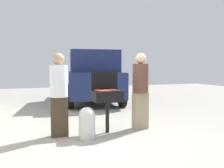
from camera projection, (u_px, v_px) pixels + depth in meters
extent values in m
plane|color=#9E998E|center=(114.00, 136.00, 4.56)|extent=(24.00, 24.00, 0.00)
cylinder|color=black|center=(107.00, 117.00, 4.77)|extent=(0.08, 0.08, 0.67)
cube|color=black|center=(107.00, 96.00, 4.74)|extent=(0.60, 0.44, 0.22)
cube|color=black|center=(104.00, 81.00, 4.92)|extent=(0.60, 0.05, 0.42)
cylinder|color=#C6593D|center=(98.00, 90.00, 4.76)|extent=(0.13, 0.04, 0.03)
cylinder|color=#B74C33|center=(106.00, 90.00, 4.75)|extent=(0.13, 0.03, 0.03)
cylinder|color=#AD4228|center=(101.00, 91.00, 4.64)|extent=(0.13, 0.04, 0.03)
cylinder|color=#C6593D|center=(108.00, 91.00, 4.63)|extent=(0.13, 0.03, 0.03)
cylinder|color=#B74C33|center=(105.00, 90.00, 4.80)|extent=(0.13, 0.04, 0.03)
cylinder|color=#AD4228|center=(110.00, 90.00, 4.88)|extent=(0.13, 0.03, 0.03)
cylinder|color=#AD4228|center=(100.00, 91.00, 4.67)|extent=(0.13, 0.04, 0.03)
cylinder|color=#B74C33|center=(98.00, 90.00, 4.73)|extent=(0.13, 0.03, 0.03)
cylinder|color=#AD4228|center=(97.00, 90.00, 4.79)|extent=(0.13, 0.03, 0.03)
cylinder|color=#C6593D|center=(117.00, 91.00, 4.70)|extent=(0.13, 0.04, 0.03)
cylinder|color=#AD4228|center=(113.00, 90.00, 4.84)|extent=(0.13, 0.04, 0.03)
cylinder|color=#AD4228|center=(103.00, 91.00, 4.54)|extent=(0.13, 0.04, 0.03)
cylinder|color=silver|center=(87.00, 127.00, 4.38)|extent=(0.32, 0.32, 0.46)
sphere|color=silver|center=(87.00, 115.00, 4.37)|extent=(0.31, 0.31, 0.31)
cube|color=#3F3323|center=(59.00, 117.00, 4.50)|extent=(0.33, 0.18, 0.80)
cylinder|color=silver|center=(59.00, 81.00, 4.45)|extent=(0.35, 0.35, 0.63)
sphere|color=tan|center=(58.00, 59.00, 4.42)|extent=(0.23, 0.23, 0.23)
cube|color=gray|center=(140.00, 111.00, 5.10)|extent=(0.34, 0.19, 0.82)
cylinder|color=brown|center=(141.00, 78.00, 5.04)|extent=(0.36, 0.36, 0.65)
sphere|color=beige|center=(141.00, 59.00, 5.01)|extent=(0.24, 0.24, 0.24)
cube|color=navy|center=(92.00, 83.00, 9.25)|extent=(2.47, 4.61, 0.90)
cube|color=navy|center=(93.00, 62.00, 8.99)|extent=(2.09, 2.81, 0.80)
cylinder|color=black|center=(122.00, 98.00, 7.95)|extent=(0.30, 0.66, 0.64)
cylinder|color=black|center=(71.00, 99.00, 7.60)|extent=(0.30, 0.66, 0.64)
cylinder|color=black|center=(107.00, 90.00, 10.96)|extent=(0.30, 0.66, 0.64)
cylinder|color=black|center=(70.00, 90.00, 10.62)|extent=(0.30, 0.66, 0.64)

